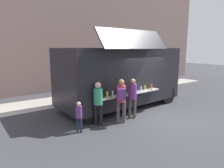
{
  "coord_description": "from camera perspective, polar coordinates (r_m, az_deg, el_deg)",
  "views": [
    {
      "loc": [
        -6.57,
        -5.52,
        2.92
      ],
      "look_at": [
        -1.36,
        1.88,
        1.3
      ],
      "focal_mm": 31.99,
      "sensor_mm": 36.0,
      "label": 1
    }
  ],
  "objects": [
    {
      "name": "ground_plane",
      "position": [
        9.06,
        14.16,
        -8.96
      ],
      "size": [
        60.0,
        60.0,
        0.0
      ],
      "primitive_type": "plane",
      "color": "#38383D"
    },
    {
      "name": "curb_strip",
      "position": [
        10.96,
        -23.47,
        -5.75
      ],
      "size": [
        28.0,
        1.6,
        0.15
      ],
      "primitive_type": "cube",
      "color": "#9E998E",
      "rests_on": "ground"
    },
    {
      "name": "building_behind",
      "position": [
        14.72,
        -24.14,
        16.35
      ],
      "size": [
        32.0,
        2.4,
        9.45
      ],
      "primitive_type": "cube",
      "color": "#806661",
      "rests_on": "ground"
    },
    {
      "name": "food_truck_main",
      "position": [
        9.92,
        2.54,
        2.52
      ],
      "size": [
        6.28,
        3.38,
        3.7
      ],
      "rotation": [
        0.0,
        0.0,
        0.05
      ],
      "color": "black",
      "rests_on": "ground"
    },
    {
      "name": "trash_bin",
      "position": [
        14.38,
        9.22,
        0.09
      ],
      "size": [
        0.6,
        0.6,
        0.88
      ],
      "primitive_type": "cylinder",
      "color": "#2D6537",
      "rests_on": "ground"
    },
    {
      "name": "customer_front_ordering",
      "position": [
        8.34,
        5.88,
        -3.12
      ],
      "size": [
        0.35,
        0.35,
        1.7
      ],
      "rotation": [
        0.0,
        0.0,
        1.32
      ],
      "color": "#4C4440",
      "rests_on": "ground"
    },
    {
      "name": "customer_mid_with_backpack",
      "position": [
        7.74,
        2.63,
        -3.65
      ],
      "size": [
        0.51,
        0.57,
        1.76
      ],
      "rotation": [
        0.0,
        0.0,
        0.97
      ],
      "color": "#4E4344",
      "rests_on": "ground"
    },
    {
      "name": "customer_rear_waiting",
      "position": [
        7.56,
        -3.99,
        -4.52
      ],
      "size": [
        0.34,
        0.34,
        1.69
      ],
      "rotation": [
        0.0,
        0.0,
        0.61
      ],
      "color": "black",
      "rests_on": "ground"
    },
    {
      "name": "child_near_queue",
      "position": [
        7.1,
        -9.42,
        -8.5
      ],
      "size": [
        0.23,
        0.23,
        1.11
      ],
      "rotation": [
        0.0,
        0.0,
        0.5
      ],
      "color": "#1D2337",
      "rests_on": "ground"
    }
  ]
}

